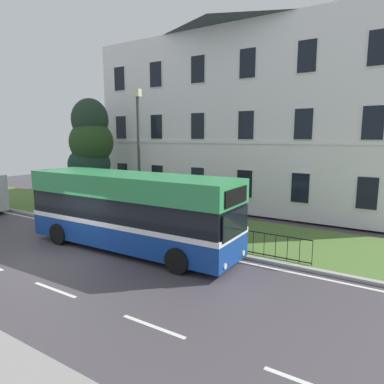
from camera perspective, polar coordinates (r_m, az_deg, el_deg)
The scene contains 7 objects.
ground_plane at distance 15.28m, azimuth -17.60°, elevation -9.73°, with size 60.00×56.00×0.18m.
georgian_townhouse at distance 25.36m, azimuth 9.50°, elevation 13.01°, with size 20.32×8.76×12.82m.
iron_verge_railing at distance 16.49m, azimuth -5.76°, elevation -5.62°, with size 14.39×0.04×0.97m.
evergreen_tree at distance 24.63m, azimuth -16.66°, elevation 5.45°, with size 3.47×3.26×7.48m.
single_decker_bus at distance 14.84m, azimuth -10.29°, elevation -3.03°, with size 9.88×2.77×3.28m.
street_lamp_post at distance 17.28m, azimuth -8.89°, elevation 6.71°, with size 0.36×0.24×6.99m.
litter_bin at distance 14.93m, azimuth 7.83°, elevation -7.03°, with size 0.57×0.57×1.11m.
Camera 1 is at (11.18, -8.15, 4.84)m, focal length 31.94 mm.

